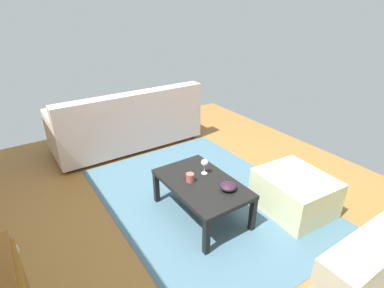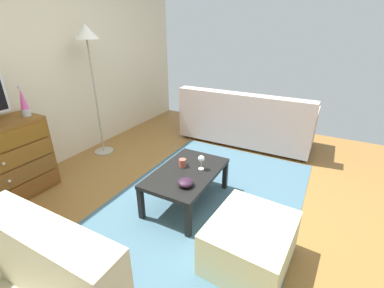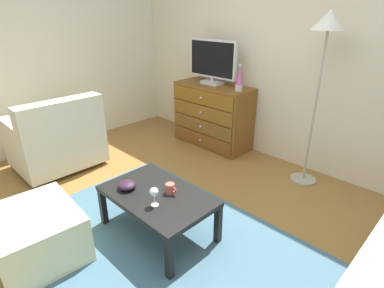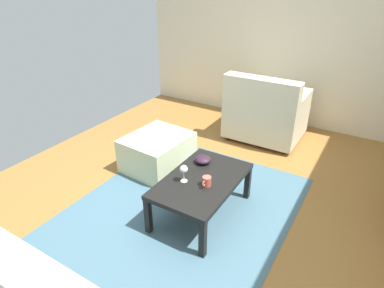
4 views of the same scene
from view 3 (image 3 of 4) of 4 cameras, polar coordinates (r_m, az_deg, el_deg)
ground_plane at (r=2.82m, az=-5.84°, el=-16.09°), size 5.58×4.61×0.05m
wall_accent_rear at (r=3.85m, az=18.38°, el=14.76°), size 5.58×0.12×2.51m
wall_plain_left at (r=4.49m, az=-28.70°, el=14.26°), size 0.12×4.61×2.51m
area_rug at (r=2.59m, az=-6.43°, el=-19.59°), size 2.60×1.90×0.01m
dresser at (r=4.29m, az=3.84°, el=5.34°), size 1.10×0.49×0.86m
tv at (r=4.16m, az=3.84°, el=15.18°), size 0.76×0.18×0.57m
lava_lamp at (r=3.84m, az=8.79°, el=11.85°), size 0.09×0.09×0.33m
coffee_table at (r=2.59m, az=-6.51°, el=-10.06°), size 0.94×0.59×0.39m
wine_glass at (r=2.37m, az=-7.08°, el=-8.94°), size 0.07×0.07×0.16m
mug at (r=2.54m, az=-4.06°, el=-8.28°), size 0.11×0.08×0.08m
bowl_decorative at (r=2.65m, az=-12.03°, el=-7.51°), size 0.15×0.15×0.07m
armchair at (r=3.97m, az=-23.84°, el=0.75°), size 0.80×0.93×0.89m
ottoman at (r=2.72m, az=-27.00°, el=-14.81°), size 0.74×0.65×0.39m
standing_lamp at (r=3.29m, az=23.81°, el=17.57°), size 0.32×0.32×1.78m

